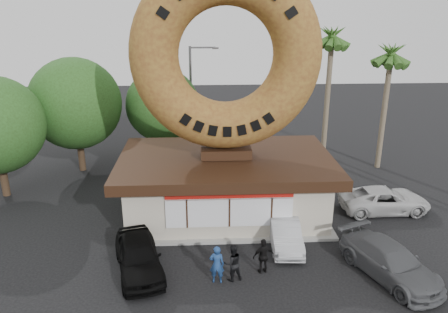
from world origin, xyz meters
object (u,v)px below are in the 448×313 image
at_px(car_white, 384,200).
at_px(street_lamp, 193,96).
at_px(giant_donut, 226,56).
at_px(car_grey, 390,261).
at_px(person_right, 264,256).
at_px(car_black, 138,256).
at_px(donut_shop, 226,183).
at_px(person_left, 217,264).
at_px(car_silver, 285,233).
at_px(person_center, 233,263).

bearing_deg(car_white, street_lamp, 44.75).
relative_size(giant_donut, car_grey, 1.92).
bearing_deg(person_right, car_black, -15.18).
xyz_separation_m(donut_shop, street_lamp, (-1.86, 10.02, 2.72)).
xyz_separation_m(person_left, car_white, (9.44, 6.02, -0.16)).
bearing_deg(donut_shop, car_white, -1.25).
bearing_deg(car_silver, person_left, -137.50).
distance_m(street_lamp, person_right, 16.39).
relative_size(person_right, car_silver, 0.41).
relative_size(donut_shop, person_right, 7.03).
bearing_deg(street_lamp, giant_donut, -79.49).
bearing_deg(car_grey, car_white, 47.70).
relative_size(donut_shop, car_silver, 2.90).
relative_size(donut_shop, street_lamp, 1.40).
distance_m(car_grey, car_white, 6.36).
distance_m(person_center, car_white, 10.58).
distance_m(person_left, person_right, 2.08).
relative_size(person_center, car_white, 0.33).
bearing_deg(car_black, person_left, -30.51).
bearing_deg(car_white, giant_donut, 87.36).
xyz_separation_m(giant_donut, car_grey, (6.54, -6.18, -7.78)).
relative_size(street_lamp, car_black, 1.81).
bearing_deg(street_lamp, car_black, -98.04).
bearing_deg(car_black, car_grey, -19.56).
height_order(person_left, car_black, person_left).
bearing_deg(car_silver, car_white, 30.45).
bearing_deg(donut_shop, giant_donut, 90.00).
distance_m(giant_donut, person_right, 9.63).
relative_size(giant_donut, car_silver, 2.42).
distance_m(donut_shop, street_lamp, 10.54).
bearing_deg(donut_shop, car_grey, -43.28).
distance_m(car_black, car_grey, 10.59).
bearing_deg(person_center, person_left, -5.55).
height_order(street_lamp, car_grey, street_lamp).
height_order(person_center, car_black, person_center).
height_order(person_left, car_silver, person_left).
distance_m(donut_shop, car_black, 6.71).
bearing_deg(car_silver, car_grey, -32.29).
relative_size(car_black, car_silver, 1.15).
bearing_deg(car_grey, donut_shop, 114.53).
xyz_separation_m(person_center, person_right, (1.34, 0.45, -0.01)).
height_order(person_right, car_black, person_right).
height_order(giant_donut, street_lamp, giant_donut).
xyz_separation_m(car_grey, car_white, (2.19, 5.97, -0.03)).
height_order(person_center, car_grey, person_center).
xyz_separation_m(giant_donut, street_lamp, (-1.86, 10.00, -4.00)).
relative_size(giant_donut, person_left, 5.60).
distance_m(donut_shop, person_right, 5.87).
bearing_deg(street_lamp, person_center, -83.61).
relative_size(street_lamp, car_silver, 2.07).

